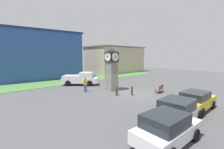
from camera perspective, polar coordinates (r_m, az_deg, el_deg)
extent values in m
plane|color=#4C4C4F|center=(17.18, 7.53, -7.20)|extent=(67.78, 67.78, 0.00)
cube|color=gray|center=(18.62, -0.10, -4.91)|extent=(1.22, 1.22, 0.70)
cube|color=gray|center=(18.49, -0.10, -2.78)|extent=(1.18, 1.18, 0.70)
cube|color=gray|center=(18.38, -0.10, -0.63)|extent=(1.13, 1.13, 0.70)
cube|color=slate|center=(18.30, -0.10, 1.55)|extent=(1.08, 1.08, 0.70)
cube|color=gray|center=(18.24, -0.10, 3.74)|extent=(1.03, 1.03, 0.70)
cube|color=black|center=(18.21, -0.10, 6.72)|extent=(1.24, 1.24, 1.20)
cylinder|color=white|center=(18.70, -1.41, 6.73)|extent=(1.02, 0.04, 1.02)
cube|color=black|center=(18.72, -1.48, 6.73)|extent=(0.06, 0.23, 0.12)
cube|color=black|center=(18.72, -1.48, 6.73)|extent=(0.04, 0.33, 0.26)
cylinder|color=white|center=(17.74, 1.28, 6.71)|extent=(1.02, 0.04, 1.02)
cube|color=black|center=(17.71, 1.35, 6.71)|extent=(0.06, 0.10, 0.23)
cube|color=black|center=(17.71, 1.35, 6.71)|extent=(0.04, 0.36, 0.20)
cylinder|color=white|center=(18.64, 1.38, 6.73)|extent=(0.04, 1.02, 1.02)
cube|color=black|center=(18.66, 1.45, 6.73)|extent=(0.05, 0.06, 0.23)
cube|color=black|center=(18.66, 1.45, 6.73)|extent=(0.38, 0.04, 0.07)
cylinder|color=white|center=(17.80, -1.66, 6.71)|extent=(0.04, 1.02, 1.02)
cube|color=black|center=(17.77, -1.74, 6.71)|extent=(0.09, 0.06, 0.23)
cube|color=black|center=(17.77, -1.74, 6.71)|extent=(0.35, 0.04, 0.22)
pyramid|color=black|center=(18.23, -0.10, 9.33)|extent=(1.30, 1.30, 0.46)
cylinder|color=brown|center=(16.17, 1.78, -6.31)|extent=(0.25, 0.25, 0.96)
sphere|color=brown|center=(16.06, 1.79, -4.52)|extent=(0.23, 0.23, 0.23)
cylinder|color=brown|center=(16.37, 7.59, -6.27)|extent=(0.22, 0.22, 0.91)
sphere|color=brown|center=(16.27, 7.62, -4.60)|extent=(0.20, 0.20, 0.20)
cube|color=silver|center=(8.28, 20.46, -19.52)|extent=(3.87, 1.85, 0.64)
cube|color=#1E2328|center=(7.79, 19.58, -16.10)|extent=(2.15, 1.66, 0.63)
cylinder|color=black|center=(9.69, 19.64, -17.17)|extent=(0.65, 0.24, 0.64)
cylinder|color=black|center=(9.06, 29.13, -19.45)|extent=(0.65, 0.24, 0.64)
cylinder|color=black|center=(7.94, 10.15, -22.58)|extent=(0.65, 0.24, 0.64)
cube|color=silver|center=(10.93, 23.91, -13.07)|extent=(3.91, 2.09, 0.62)
cube|color=#1E2328|center=(10.48, 23.51, -10.32)|extent=(2.19, 1.84, 0.63)
cylinder|color=black|center=(12.36, 21.96, -11.89)|extent=(0.65, 0.26, 0.64)
cylinder|color=black|center=(11.84, 30.10, -13.20)|extent=(0.65, 0.26, 0.64)
cylinder|color=black|center=(10.35, 16.61, -15.43)|extent=(0.65, 0.26, 0.64)
cylinder|color=black|center=(9.72, 26.30, -17.42)|extent=(0.65, 0.26, 0.64)
cube|color=gold|center=(13.71, 29.42, -9.13)|extent=(4.06, 1.71, 0.70)
cube|color=#1E2328|center=(13.27, 29.15, -6.86)|extent=(2.23, 1.57, 0.54)
cylinder|color=black|center=(15.19, 28.01, -8.67)|extent=(0.64, 0.22, 0.64)
cylinder|color=black|center=(14.74, 34.00, -9.53)|extent=(0.64, 0.22, 0.64)
cylinder|color=black|center=(12.94, 24.02, -11.13)|extent=(0.64, 0.22, 0.64)
cylinder|color=black|center=(12.41, 31.00, -12.33)|extent=(0.64, 0.22, 0.64)
cube|color=silver|center=(22.32, -12.00, -2.13)|extent=(5.04, 4.83, 0.70)
cube|color=silver|center=(22.04, -9.81, -0.23)|extent=(2.55, 2.55, 0.80)
cube|color=silver|center=(22.49, -14.55, -0.77)|extent=(3.36, 3.30, 0.36)
cylinder|color=black|center=(22.99, -7.79, -2.53)|extent=(0.78, 0.75, 0.80)
cylinder|color=black|center=(21.20, -8.53, -3.37)|extent=(0.78, 0.75, 0.80)
cylinder|color=black|center=(23.63, -15.08, -2.45)|extent=(0.78, 0.75, 0.80)
cylinder|color=black|center=(21.89, -16.39, -3.25)|extent=(0.78, 0.75, 0.80)
cube|color=brown|center=(18.32, 17.46, -5.13)|extent=(1.67, 0.86, 0.08)
cube|color=brown|center=(18.20, 18.24, -4.43)|extent=(1.57, 0.43, 0.40)
cylinder|color=#262628|center=(19.02, 17.45, -5.37)|extent=(0.06, 0.06, 0.45)
cylinder|color=#262628|center=(17.83, 16.19, -6.15)|extent=(0.06, 0.06, 0.45)
cylinder|color=#262628|center=(18.91, 18.61, -5.49)|extent=(0.06, 0.06, 0.45)
cylinder|color=#262628|center=(17.71, 17.42, -6.29)|extent=(0.06, 0.06, 0.45)
cylinder|color=gold|center=(22.27, -1.84, -2.80)|extent=(0.14, 0.14, 0.79)
cylinder|color=gold|center=(22.37, -2.29, -2.76)|extent=(0.14, 0.14, 0.79)
cube|color=red|center=(22.21, -2.07, -1.02)|extent=(0.37, 0.46, 0.59)
sphere|color=tan|center=(22.16, -2.08, 0.00)|extent=(0.21, 0.21, 0.21)
cylinder|color=#264CA5|center=(17.89, -10.43, -5.27)|extent=(0.14, 0.14, 0.86)
cylinder|color=#264CA5|center=(17.94, -9.81, -5.23)|extent=(0.14, 0.14, 0.86)
cube|color=gold|center=(17.77, -10.17, -2.89)|extent=(0.45, 0.34, 0.64)
sphere|color=#8C664C|center=(17.70, -10.20, -1.50)|extent=(0.23, 0.23, 0.23)
cube|color=#2D5193|center=(31.80, -26.38, 6.31)|extent=(14.79, 10.08, 8.36)
cube|color=navy|center=(32.09, -26.82, 14.05)|extent=(15.23, 10.39, 0.30)
cube|color=#B7A88E|center=(39.63, 1.00, 5.54)|extent=(13.76, 8.81, 6.24)
cube|color=#6E6455|center=(39.67, 1.01, 10.27)|extent=(14.18, 9.07, 0.30)
cube|color=#477A38|center=(26.04, -16.35, -2.46)|extent=(40.67, 5.42, 0.04)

